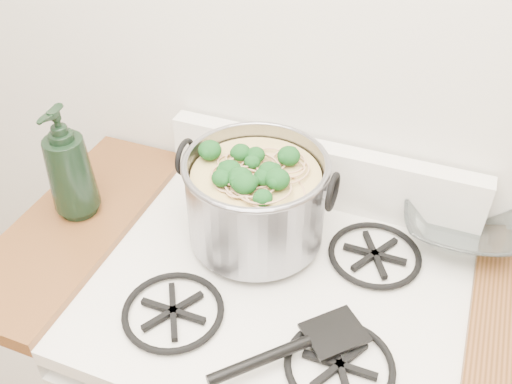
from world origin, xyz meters
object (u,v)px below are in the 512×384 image
(spatula, at_px, (335,330))
(glass_bowl, at_px, (458,228))
(stock_pot, at_px, (256,199))
(bottle, at_px, (68,163))

(spatula, bearing_deg, glass_bowl, 107.23)
(stock_pot, xyz_separation_m, spatula, (0.24, -0.20, -0.09))
(glass_bowl, bearing_deg, stock_pot, -158.51)
(spatula, height_order, glass_bowl, glass_bowl)
(stock_pot, distance_m, spatula, 0.33)
(spatula, xyz_separation_m, bottle, (-0.66, 0.13, 0.12))
(stock_pot, xyz_separation_m, bottle, (-0.42, -0.08, 0.04))
(glass_bowl, distance_m, bottle, 0.89)
(spatula, bearing_deg, bottle, -147.25)
(stock_pot, height_order, spatula, stock_pot)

